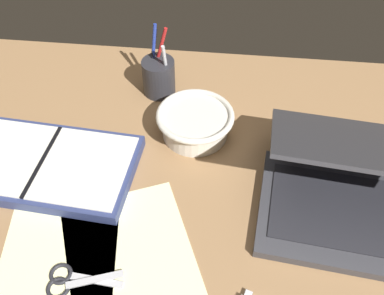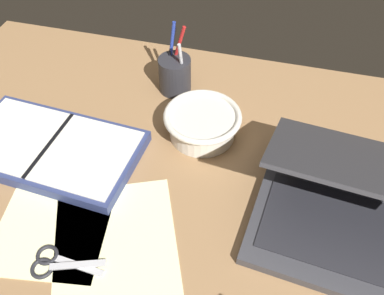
% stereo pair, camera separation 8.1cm
% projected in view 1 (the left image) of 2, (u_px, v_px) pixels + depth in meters
% --- Properties ---
extents(desk_top, '(1.40, 1.00, 0.02)m').
position_uv_depth(desk_top, '(203.00, 211.00, 0.81)').
color(desk_top, '#936D47').
rests_on(desk_top, ground).
extents(laptop, '(0.36, 0.33, 0.18)m').
position_uv_depth(laptop, '(356.00, 191.00, 0.77)').
color(laptop, '#38383D').
rests_on(laptop, desk_top).
extents(bowl, '(0.17, 0.17, 0.06)m').
position_uv_depth(bowl, '(195.00, 122.00, 0.91)').
color(bowl, silver).
rests_on(bowl, desk_top).
extents(pen_cup, '(0.08, 0.08, 0.17)m').
position_uv_depth(pen_cup, '(159.00, 76.00, 1.00)').
color(pen_cup, '#28282D').
rests_on(pen_cup, desk_top).
extents(planner, '(0.38, 0.23, 0.03)m').
position_uv_depth(planner, '(44.00, 165.00, 0.86)').
color(planner, navy).
rests_on(planner, desk_top).
extents(scissors, '(0.13, 0.06, 0.01)m').
position_uv_depth(scissors, '(68.00, 281.00, 0.70)').
color(scissors, '#B7B7BC').
rests_on(scissors, desk_top).
extents(paper_sheet_front, '(0.31, 0.35, 0.00)m').
position_uv_depth(paper_sheet_front, '(131.00, 261.00, 0.73)').
color(paper_sheet_front, '#F4EFB2').
rests_on(paper_sheet_front, desk_top).
extents(paper_sheet_beside_planner, '(0.24, 0.30, 0.00)m').
position_uv_depth(paper_sheet_beside_planner, '(64.00, 229.00, 0.77)').
color(paper_sheet_beside_planner, '#F4EFB2').
rests_on(paper_sheet_beside_planner, desk_top).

